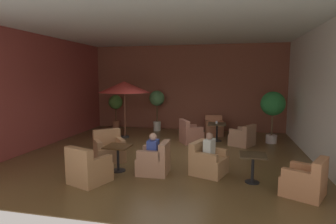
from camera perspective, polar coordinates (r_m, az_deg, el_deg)
ground_plane at (r=9.13m, az=-0.61°, el=-8.55°), size 9.01×8.81×0.02m
wall_back_brick at (r=13.09m, az=3.79°, el=4.94°), size 9.01×0.08×3.91m
wall_left_accent at (r=10.75m, az=-24.51°, el=3.82°), size 0.08×8.81×3.91m
wall_right_plain at (r=8.91m, az=28.58°, el=3.03°), size 0.08×8.81×3.91m
ceiling_slab at (r=8.91m, az=-0.65°, el=16.72°), size 9.01×8.81×0.06m
cafe_table_front_left at (r=10.95m, az=9.95°, el=-3.19°), size 0.70×0.70×0.68m
armchair_front_left_north at (r=12.06m, az=9.36°, el=-3.21°), size 0.83×0.86×0.82m
armchair_front_left_east at (r=10.54m, az=4.58°, el=-4.57°), size 1.00×1.01×0.88m
armchair_front_left_south at (r=10.46m, az=15.01°, el=-5.07°), size 1.00×1.01×0.77m
cafe_table_front_right at (r=6.90m, az=16.91°, el=-9.61°), size 0.60×0.60×0.68m
armchair_front_right_north at (r=7.31m, az=8.05°, el=-10.08°), size 1.00×0.99×0.82m
armchair_front_right_east at (r=6.63m, az=26.19°, el=-12.62°), size 1.03×1.01×0.83m
cafe_table_mid_center at (r=7.51m, az=-10.16°, el=-8.11°), size 0.63×0.63×0.68m
armchair_mid_center_north at (r=7.26m, az=-2.73°, el=-10.02°), size 0.78×0.72×0.84m
armchair_mid_center_east at (r=8.49m, az=-11.93°, el=-7.56°), size 1.11×1.10×0.90m
armchair_mid_center_south at (r=6.90m, az=-15.93°, el=-11.20°), size 0.99×1.01×0.89m
patio_umbrella_tall_red at (r=11.35m, az=-8.92°, el=5.01°), size 2.04×2.04×2.29m
potted_tree_left_corner at (r=13.56m, az=-10.62°, el=1.46°), size 0.67×0.67×1.60m
potted_tree_mid_left at (r=11.01m, az=20.57°, el=1.15°), size 0.89×0.89×1.93m
potted_tree_mid_right at (r=12.76m, az=-2.27°, el=2.08°), size 0.70×0.70×1.85m
patron_blue_shirt at (r=7.18m, az=8.41°, el=-6.98°), size 0.30×0.38×0.64m
patron_by_window at (r=7.17m, az=-3.05°, el=-7.08°), size 0.26×0.35×0.62m
iced_drink_cup at (r=10.86m, az=9.86°, el=-2.10°), size 0.08×0.08×0.11m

